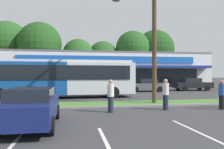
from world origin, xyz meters
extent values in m
cube|color=#427A2D|center=(0.00, 14.00, 0.06)|extent=(56.00, 2.20, 0.12)
cube|color=gray|center=(0.00, 12.78, 0.06)|extent=(56.00, 0.24, 0.12)
cube|color=silver|center=(-3.99, 6.33, 0.00)|extent=(0.12, 4.80, 0.01)
cube|color=silver|center=(-1.29, 5.17, 0.00)|extent=(0.12, 4.80, 0.01)
cube|color=silver|center=(2.09, 6.00, 0.00)|extent=(0.12, 4.80, 0.01)
cube|color=silver|center=(2.81, 36.43, 2.50)|extent=(30.87, 12.66, 5.00)
cube|color=black|center=(2.81, 30.06, 1.50)|extent=(25.93, 0.08, 2.60)
cube|color=navy|center=(2.81, 29.40, 3.10)|extent=(29.02, 1.40, 0.35)
cube|color=#1959AD|center=(2.81, 30.02, 4.10)|extent=(24.69, 0.16, 0.90)
cube|color=slate|center=(2.81, 36.43, 5.15)|extent=(30.87, 12.66, 0.30)
cylinder|color=#473323|center=(-14.58, 45.38, 2.49)|extent=(0.44, 0.44, 4.97)
sphere|color=#23511E|center=(-14.58, 45.38, 8.05)|extent=(8.21, 8.21, 8.21)
cylinder|color=#473323|center=(-8.22, 42.46, 2.29)|extent=(0.44, 0.44, 4.57)
sphere|color=#1E4719|center=(-8.22, 42.46, 7.57)|extent=(7.98, 7.98, 7.98)
cylinder|color=#473323|center=(-1.28, 42.31, 1.79)|extent=(0.44, 0.44, 3.58)
sphere|color=#23511E|center=(-1.28, 42.31, 5.75)|extent=(5.79, 5.79, 5.79)
cylinder|color=#473323|center=(3.89, 45.74, 1.80)|extent=(0.44, 0.44, 3.60)
sphere|color=#23511E|center=(3.89, 45.74, 5.85)|extent=(5.99, 5.99, 5.99)
cylinder|color=#473323|center=(10.10, 45.20, 2.42)|extent=(0.44, 0.44, 4.84)
sphere|color=#23511E|center=(10.10, 45.20, 7.51)|extent=(7.12, 7.12, 7.12)
cylinder|color=#473323|center=(15.46, 46.52, 2.22)|extent=(0.44, 0.44, 4.43)
sphere|color=#1E4719|center=(15.46, 46.52, 7.54)|extent=(8.29, 8.29, 8.29)
cylinder|color=#4C3826|center=(3.19, 13.74, 5.00)|extent=(0.30, 0.30, 10.00)
ellipsoid|color=#59595B|center=(0.62, 14.11, 7.05)|extent=(0.56, 0.32, 0.24)
cube|color=#144793|center=(-6.29, 19.01, 1.70)|extent=(7.15, 2.76, 2.70)
cube|color=silver|center=(0.15, 19.20, 1.70)|extent=(5.87, 2.72, 2.70)
cube|color=silver|center=(-3.39, 19.10, 3.15)|extent=(12.42, 2.66, 0.20)
cube|color=black|center=(-3.35, 17.80, 2.19)|extent=(11.84, 0.41, 1.19)
cube|color=black|center=(3.07, 19.29, 2.02)|extent=(0.12, 2.17, 1.51)
cylinder|color=black|center=(1.08, 20.41, 0.50)|extent=(1.01, 0.33, 1.00)
cylinder|color=black|center=(1.15, 18.06, 0.50)|extent=(1.01, 0.33, 1.00)
cylinder|color=black|center=(-4.39, 20.24, 0.50)|extent=(1.01, 0.33, 1.00)
cylinder|color=black|center=(-4.32, 17.90, 0.50)|extent=(1.01, 0.33, 1.00)
cylinder|color=black|center=(-7.93, 20.14, 0.50)|extent=(1.01, 0.33, 1.00)
cube|color=brown|center=(-4.24, 12.16, 0.45)|extent=(1.60, 0.45, 0.06)
cube|color=brown|center=(-4.24, 11.96, 0.73)|extent=(1.60, 0.06, 0.44)
cube|color=#333338|center=(-3.63, 12.16, 0.23)|extent=(0.08, 0.36, 0.45)
cube|color=#333338|center=(-4.85, 12.16, 0.23)|extent=(0.08, 0.36, 0.45)
cube|color=navy|center=(-3.83, 8.24, 0.69)|extent=(1.77, 4.65, 0.75)
cube|color=black|center=(-3.83, 8.00, 1.30)|extent=(1.56, 2.09, 0.45)
cylinder|color=black|center=(-4.67, 9.68, 0.32)|extent=(0.22, 0.64, 0.64)
cylinder|color=black|center=(-2.99, 9.68, 0.32)|extent=(0.22, 0.64, 0.64)
cylinder|color=black|center=(-2.99, 6.79, 0.32)|extent=(0.22, 0.64, 0.64)
cube|color=maroon|center=(-9.16, 26.17, 0.65)|extent=(4.48, 1.73, 0.67)
cube|color=black|center=(-9.39, 26.17, 1.22)|extent=(2.02, 1.52, 0.47)
cylinder|color=black|center=(-7.77, 26.99, 0.32)|extent=(0.64, 0.22, 0.64)
cylinder|color=black|center=(-7.77, 25.35, 0.32)|extent=(0.64, 0.22, 0.64)
cube|color=black|center=(12.53, 25.46, 0.67)|extent=(4.79, 1.83, 0.70)
cube|color=black|center=(12.29, 25.46, 1.29)|extent=(2.16, 1.61, 0.54)
cylinder|color=black|center=(14.02, 26.33, 0.32)|extent=(0.64, 0.22, 0.64)
cylinder|color=black|center=(14.02, 24.59, 0.32)|extent=(0.64, 0.22, 0.64)
cylinder|color=black|center=(11.05, 26.33, 0.32)|extent=(0.64, 0.22, 0.64)
cylinder|color=black|center=(11.05, 24.59, 0.32)|extent=(0.64, 0.22, 0.64)
cube|color=#515459|center=(6.21, 24.81, 0.65)|extent=(4.64, 1.79, 0.66)
cube|color=black|center=(6.44, 24.81, 1.24)|extent=(2.09, 1.57, 0.52)
cylinder|color=black|center=(4.77, 23.97, 0.32)|extent=(0.64, 0.22, 0.64)
cylinder|color=black|center=(4.77, 25.66, 0.32)|extent=(0.64, 0.22, 0.64)
cylinder|color=black|center=(7.64, 23.97, 0.32)|extent=(0.64, 0.22, 0.64)
cylinder|color=black|center=(7.64, 25.66, 0.32)|extent=(0.64, 0.22, 0.64)
cylinder|color=black|center=(6.25, 10.93, 0.41)|extent=(0.29, 0.29, 0.83)
cylinder|color=#264C99|center=(6.25, 10.93, 1.15)|extent=(0.34, 0.34, 0.65)
sphere|color=tan|center=(6.25, 10.93, 1.60)|extent=(0.23, 0.23, 0.23)
cylinder|color=#1E2338|center=(2.97, 11.31, 0.43)|extent=(0.30, 0.30, 0.86)
cylinder|color=silver|center=(2.97, 11.31, 1.20)|extent=(0.36, 0.36, 0.68)
sphere|color=tan|center=(2.97, 11.31, 1.66)|extent=(0.24, 0.24, 0.24)
cylinder|color=#1E2338|center=(-0.26, 11.01, 0.43)|extent=(0.30, 0.30, 0.85)
cylinder|color=silver|center=(-0.26, 11.01, 1.19)|extent=(0.35, 0.35, 0.67)
sphere|color=tan|center=(-0.26, 11.01, 1.64)|extent=(0.23, 0.23, 0.23)
camera|label=1|loc=(-2.27, -1.07, 2.05)|focal=36.75mm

